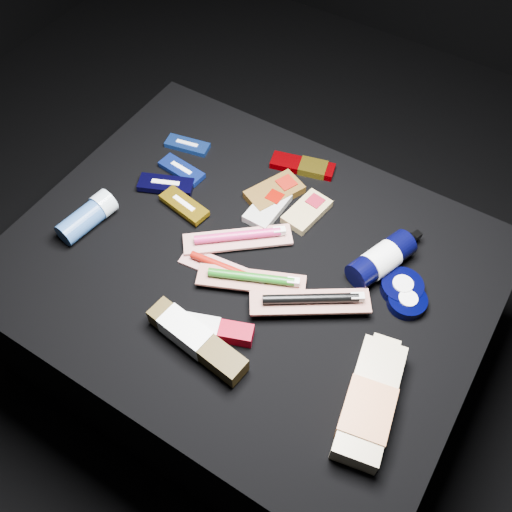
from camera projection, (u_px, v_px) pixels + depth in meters
The scene contains 21 objects.
ground at pixel (249, 347), 1.52m from camera, with size 3.00×3.00×0.00m, color black.
cloth_table at pixel (248, 310), 1.35m from camera, with size 0.98×0.78×0.40m, color black.
luna_bar_0 at pixel (187, 145), 1.38m from camera, with size 0.11×0.06×0.01m.
luna_bar_1 at pixel (182, 170), 1.33m from camera, with size 0.12×0.05×0.01m.
luna_bar_2 at pixel (166, 185), 1.30m from camera, with size 0.13×0.09×0.02m.
luna_bar_3 at pixel (184, 205), 1.26m from camera, with size 0.12×0.06×0.02m.
clif_bar_0 at pixel (276, 191), 1.29m from camera, with size 0.11×0.14×0.02m.
clif_bar_1 at pixel (269, 207), 1.26m from camera, with size 0.06×0.11×0.02m.
clif_bar_2 at pixel (308, 210), 1.26m from camera, with size 0.08×0.12×0.02m.
power_bar at pixel (306, 167), 1.34m from camera, with size 0.16×0.08×0.02m.
lotion_bottle at pixel (381, 259), 1.16m from camera, with size 0.11×0.19×0.06m.
cream_tin_upper at pixel (402, 287), 1.14m from camera, with size 0.08×0.08×0.03m.
cream_tin_lower at pixel (407, 301), 1.12m from camera, with size 0.08×0.08×0.02m.
bodywash_bottle at pixel (369, 404), 0.99m from camera, with size 0.12×0.25×0.05m.
deodorant_stick at pixel (88, 217), 1.23m from camera, with size 0.07×0.14×0.06m.
toothbrush_pack_0 at pixel (227, 270), 1.17m from camera, with size 0.21×0.07×0.02m.
toothbrush_pack_1 at pixel (239, 238), 1.21m from camera, with size 0.21×0.19×0.03m.
toothbrush_pack_2 at pixel (253, 279), 1.14m from camera, with size 0.22×0.14×0.02m.
toothbrush_pack_3 at pixel (312, 300), 1.10m from camera, with size 0.22×0.17×0.03m.
toothpaste_carton_red at pixel (207, 328), 1.08m from camera, with size 0.17×0.09×0.03m.
toothpaste_carton_green at pixel (193, 337), 1.06m from camera, with size 0.22×0.07×0.04m.
Camera 1 is at (0.37, -0.56, 1.38)m, focal length 40.00 mm.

